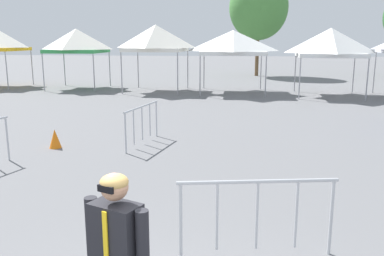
# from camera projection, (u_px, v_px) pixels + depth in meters

# --- Properties ---
(canopy_tent_center) EXTENTS (3.10, 3.10, 3.44)m
(canopy_tent_center) POSITION_uv_depth(u_px,v_px,m) (77.00, 41.00, 23.76)
(canopy_tent_center) COLOR #9E9EA3
(canopy_tent_center) RESTS_ON ground
(canopy_tent_far_left) EXTENTS (3.29, 3.29, 3.61)m
(canopy_tent_far_left) POSITION_uv_depth(u_px,v_px,m) (156.00, 38.00, 22.40)
(canopy_tent_far_left) COLOR #9E9EA3
(canopy_tent_far_left) RESTS_ON ground
(canopy_tent_behind_center) EXTENTS (3.56, 3.56, 3.31)m
(canopy_tent_behind_center) POSITION_uv_depth(u_px,v_px,m) (233.00, 42.00, 21.88)
(canopy_tent_behind_center) COLOR #9E9EA3
(canopy_tent_behind_center) RESTS_ON ground
(canopy_tent_left_of_center) EXTENTS (3.38, 3.38, 3.40)m
(canopy_tent_left_of_center) POSITION_uv_depth(u_px,v_px,m) (331.00, 42.00, 20.57)
(canopy_tent_left_of_center) COLOR #9E9EA3
(canopy_tent_left_of_center) RESTS_ON ground
(tree_behind_tents_left) EXTENTS (4.52, 4.52, 7.74)m
(tree_behind_tents_left) POSITION_uv_depth(u_px,v_px,m) (259.00, 7.00, 31.64)
(tree_behind_tents_left) COLOR brown
(tree_behind_tents_left) RESTS_ON ground
(crowd_barrier_near_person) EXTENTS (2.07, 0.43, 1.08)m
(crowd_barrier_near_person) POSITION_uv_depth(u_px,v_px,m) (257.00, 203.00, 5.33)
(crowd_barrier_near_person) COLOR #B7BABF
(crowd_barrier_near_person) RESTS_ON ground
(crowd_barrier_by_lift) EXTENTS (0.45, 2.07, 1.08)m
(crowd_barrier_by_lift) POSITION_uv_depth(u_px,v_px,m) (142.00, 117.00, 11.20)
(crowd_barrier_by_lift) COLOR #B7BABF
(crowd_barrier_by_lift) RESTS_ON ground
(traffic_cone_lot_center) EXTENTS (0.32, 0.32, 0.51)m
(traffic_cone_lot_center) POSITION_uv_depth(u_px,v_px,m) (55.00, 139.00, 10.92)
(traffic_cone_lot_center) COLOR orange
(traffic_cone_lot_center) RESTS_ON ground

